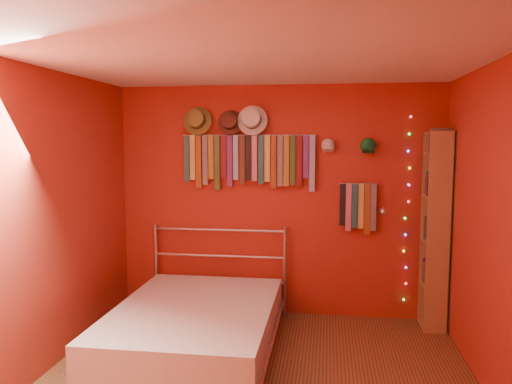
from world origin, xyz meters
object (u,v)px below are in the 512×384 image
at_px(tie_rack, 249,159).
at_px(reading_lamp, 383,211).
at_px(bookshelf, 440,230).
at_px(bed, 195,327).

xyz_separation_m(tie_rack, reading_lamp, (1.41, -0.15, -0.52)).
bearing_deg(reading_lamp, tie_rack, 173.98).
distance_m(reading_lamp, bookshelf, 0.59).
relative_size(reading_lamp, bed, 0.13).
distance_m(tie_rack, reading_lamp, 1.51).
height_order(tie_rack, bed, tie_rack).
bearing_deg(bed, tie_rack, 72.92).
distance_m(reading_lamp, bed, 2.18).
bearing_deg(bookshelf, reading_lamp, 179.34).
bearing_deg(bookshelf, tie_rack, 175.50).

